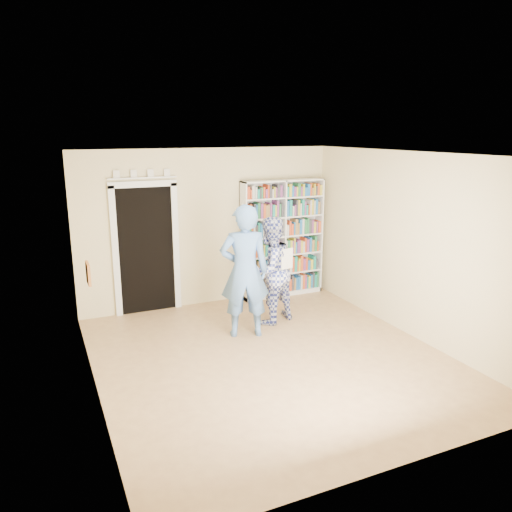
{
  "coord_description": "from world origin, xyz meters",
  "views": [
    {
      "loc": [
        -2.71,
        -5.57,
        2.99
      ],
      "look_at": [
        0.18,
        0.9,
        1.19
      ],
      "focal_mm": 35.0,
      "sensor_mm": 36.0,
      "label": 1
    }
  ],
  "objects": [
    {
      "name": "doorway",
      "position": [
        -1.1,
        2.48,
        1.18
      ],
      "size": [
        1.1,
        0.08,
        2.43
      ],
      "color": "black",
      "rests_on": "floor"
    },
    {
      "name": "man_blue",
      "position": [
        -0.01,
        0.88,
        0.99
      ],
      "size": [
        0.83,
        0.66,
        1.98
      ],
      "primitive_type": "imported",
      "rotation": [
        0.0,
        0.0,
        2.85
      ],
      "color": "#5681BF",
      "rests_on": "floor"
    },
    {
      "name": "wall_back",
      "position": [
        0.0,
        2.5,
        1.35
      ],
      "size": [
        4.5,
        0.0,
        4.5
      ],
      "primitive_type": "plane",
      "rotation": [
        1.57,
        0.0,
        0.0
      ],
      "color": "beige",
      "rests_on": "floor"
    },
    {
      "name": "bookshelf",
      "position": [
        1.35,
        2.34,
        1.08
      ],
      "size": [
        1.55,
        0.29,
        2.13
      ],
      "rotation": [
        0.0,
        0.0,
        0.29
      ],
      "color": "white",
      "rests_on": "floor"
    },
    {
      "name": "ceiling",
      "position": [
        0.0,
        0.0,
        2.7
      ],
      "size": [
        5.0,
        5.0,
        0.0
      ],
      "primitive_type": "plane",
      "rotation": [
        3.14,
        0.0,
        0.0
      ],
      "color": "white",
      "rests_on": "wall_back"
    },
    {
      "name": "man_plaid",
      "position": [
        0.56,
        1.21,
        0.85
      ],
      "size": [
        0.99,
        0.88,
        1.7
      ],
      "primitive_type": "imported",
      "rotation": [
        0.0,
        0.0,
        3.47
      ],
      "color": "navy",
      "rests_on": "floor"
    },
    {
      "name": "wall_right",
      "position": [
        2.25,
        0.0,
        1.35
      ],
      "size": [
        0.0,
        5.0,
        5.0
      ],
      "primitive_type": "plane",
      "rotation": [
        1.57,
        0.0,
        -1.57
      ],
      "color": "beige",
      "rests_on": "floor"
    },
    {
      "name": "paper_sheet",
      "position": [
        0.74,
        0.97,
        1.08
      ],
      "size": [
        0.22,
        0.06,
        0.32
      ],
      "primitive_type": "cube",
      "rotation": [
        0.0,
        0.0,
        0.23
      ],
      "color": "white",
      "rests_on": "man_plaid"
    },
    {
      "name": "wall_left",
      "position": [
        -2.25,
        0.0,
        1.35
      ],
      "size": [
        0.0,
        5.0,
        5.0
      ],
      "primitive_type": "plane",
      "rotation": [
        1.57,
        0.0,
        1.57
      ],
      "color": "beige",
      "rests_on": "floor"
    },
    {
      "name": "wall_art",
      "position": [
        -2.23,
        0.2,
        1.4
      ],
      "size": [
        0.03,
        0.25,
        0.25
      ],
      "primitive_type": "cube",
      "color": "brown",
      "rests_on": "wall_left"
    },
    {
      "name": "floor",
      "position": [
        0.0,
        0.0,
        0.0
      ],
      "size": [
        5.0,
        5.0,
        0.0
      ],
      "primitive_type": "plane",
      "color": "#996F4A",
      "rests_on": "ground"
    }
  ]
}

